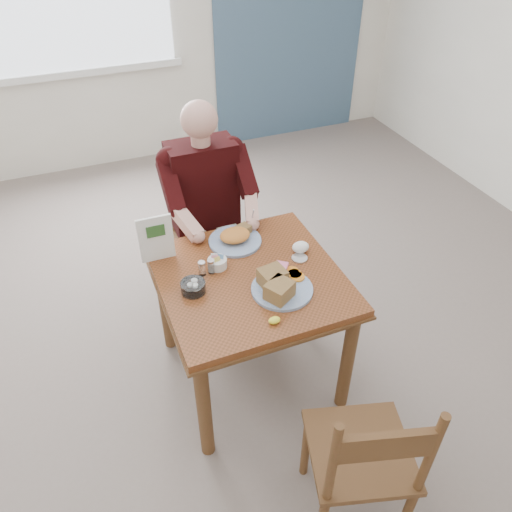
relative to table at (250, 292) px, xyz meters
name	(u,v)px	position (x,y,z in m)	size (l,w,h in m)	color
floor	(251,371)	(0.00, 0.00, -0.64)	(6.00, 6.00, 0.00)	#74655E
wall_back	(123,9)	(0.00, 3.00, 0.76)	(5.50, 5.50, 0.00)	white
lemon_wedge	(274,320)	(-0.02, -0.35, 0.13)	(0.06, 0.04, 0.03)	#FFF635
napkin	(301,247)	(0.32, 0.09, 0.14)	(0.09, 0.08, 0.06)	white
metal_dish	(300,258)	(0.29, 0.03, 0.12)	(0.08, 0.08, 0.01)	silver
table	(250,292)	(0.00, 0.00, 0.00)	(0.92, 0.92, 0.75)	brown
chair_far	(206,234)	(0.00, 0.80, -0.16)	(0.42, 0.42, 0.95)	brown
chair_near	(363,459)	(0.12, -0.95, -0.16)	(0.52, 0.52, 0.95)	brown
diner	(207,197)	(0.00, 0.71, 0.17)	(0.53, 0.56, 1.39)	gray
near_plate	(279,285)	(0.09, -0.16, 0.15)	(0.39, 0.39, 0.10)	white
far_plate	(236,237)	(0.03, 0.30, 0.14)	(0.37, 0.37, 0.08)	white
caddy	(217,263)	(-0.13, 0.13, 0.14)	(0.13, 0.13, 0.07)	white
shakers	(207,267)	(-0.20, 0.10, 0.15)	(0.08, 0.04, 0.08)	white
creamer	(193,287)	(-0.30, -0.01, 0.14)	(0.16, 0.16, 0.06)	white
menu	(156,238)	(-0.39, 0.31, 0.24)	(0.18, 0.02, 0.26)	white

